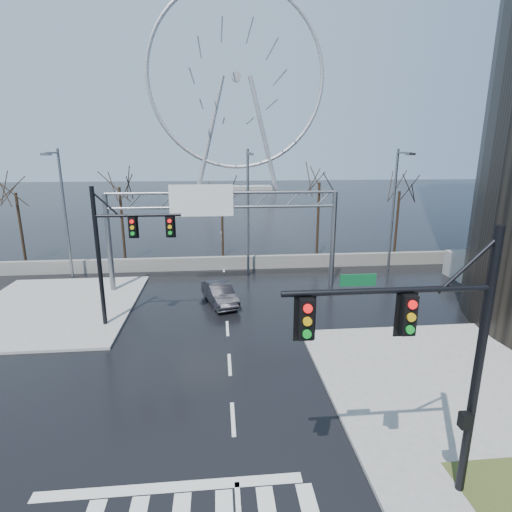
{
  "coord_description": "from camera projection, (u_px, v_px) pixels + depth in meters",
  "views": [
    {
      "loc": [
        -0.37,
        -13.01,
        9.73
      ],
      "look_at": [
        1.72,
        8.88,
        4.0
      ],
      "focal_mm": 28.0,
      "sensor_mm": 36.0,
      "label": 1
    }
  ],
  "objects": [
    {
      "name": "ground",
      "position": [
        233.0,
        419.0,
        15.02
      ],
      "size": [
        260.0,
        260.0,
        0.0
      ],
      "primitive_type": "plane",
      "color": "black",
      "rests_on": "ground"
    },
    {
      "name": "sidewalk_right_ext",
      "position": [
        454.0,
        375.0,
        17.85
      ],
      "size": [
        12.0,
        10.0,
        0.15
      ],
      "primitive_type": "cube",
      "color": "gray",
      "rests_on": "ground"
    },
    {
      "name": "sidewalk_far",
      "position": [
        54.0,
        308.0,
        25.55
      ],
      "size": [
        10.0,
        12.0,
        0.15
      ],
      "primitive_type": "cube",
      "color": "gray",
      "rests_on": "ground"
    },
    {
      "name": "barrier_wall",
      "position": [
        224.0,
        263.0,
        34.15
      ],
      "size": [
        52.0,
        0.5,
        1.1
      ],
      "primitive_type": "cube",
      "color": "slate",
      "rests_on": "ground"
    },
    {
      "name": "signal_mast_near",
      "position": [
        434.0,
        345.0,
        10.38
      ],
      "size": [
        5.52,
        0.41,
        8.0
      ],
      "color": "black",
      "rests_on": "ground"
    },
    {
      "name": "signal_mast_far",
      "position": [
        118.0,
        244.0,
        21.89
      ],
      "size": [
        4.72,
        0.41,
        8.0
      ],
      "color": "black",
      "rests_on": "ground"
    },
    {
      "name": "sign_gantry",
      "position": [
        218.0,
        219.0,
        28.09
      ],
      "size": [
        16.36,
        0.4,
        7.6
      ],
      "color": "slate",
      "rests_on": "ground"
    },
    {
      "name": "streetlight_left",
      "position": [
        62.0,
        205.0,
        29.92
      ],
      "size": [
        0.5,
        2.55,
        10.0
      ],
      "color": "slate",
      "rests_on": "ground"
    },
    {
      "name": "streetlight_mid",
      "position": [
        248.0,
        203.0,
        31.22
      ],
      "size": [
        0.5,
        2.55,
        10.0
      ],
      "color": "slate",
      "rests_on": "ground"
    },
    {
      "name": "streetlight_right",
      "position": [
        396.0,
        201.0,
        32.32
      ],
      "size": [
        0.5,
        2.55,
        10.0
      ],
      "color": "slate",
      "rests_on": "ground"
    },
    {
      "name": "tree_far_left",
      "position": [
        17.0,
        201.0,
        35.07
      ],
      "size": [
        3.5,
        3.5,
        7.0
      ],
      "color": "black",
      "rests_on": "ground"
    },
    {
      "name": "tree_left",
      "position": [
        120.0,
        196.0,
        35.32
      ],
      "size": [
        3.75,
        3.75,
        7.5
      ],
      "color": "black",
      "rests_on": "ground"
    },
    {
      "name": "tree_center",
      "position": [
        222.0,
        202.0,
        37.32
      ],
      "size": [
        3.25,
        3.25,
        6.5
      ],
      "color": "black",
      "rests_on": "ground"
    },
    {
      "name": "tree_right",
      "position": [
        319.0,
        191.0,
        36.92
      ],
      "size": [
        3.9,
        3.9,
        7.8
      ],
      "color": "black",
      "rests_on": "ground"
    },
    {
      "name": "tree_far_right",
      "position": [
        399.0,
        199.0,
        38.34
      ],
      "size": [
        3.4,
        3.4,
        6.8
      ],
      "color": "black",
      "rests_on": "ground"
    },
    {
      "name": "ferris_wheel",
      "position": [
        236.0,
        85.0,
        100.4
      ],
      "size": [
        45.0,
        6.0,
        50.91
      ],
      "color": "gray",
      "rests_on": "ground"
    },
    {
      "name": "car",
      "position": [
        220.0,
        293.0,
        26.32
      ],
      "size": [
        2.61,
        4.48,
        1.4
      ],
      "primitive_type": "imported",
      "rotation": [
        0.0,
        0.0,
        0.29
      ],
      "color": "black",
      "rests_on": "ground"
    }
  ]
}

